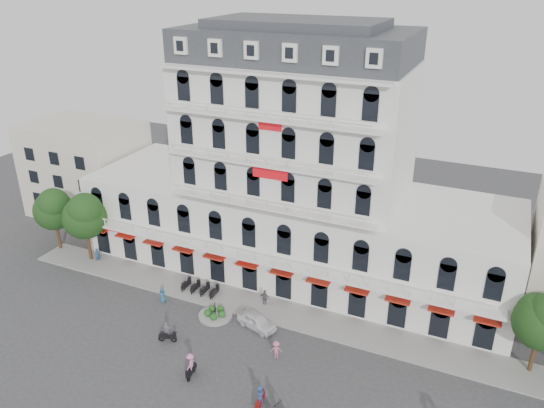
{
  "coord_description": "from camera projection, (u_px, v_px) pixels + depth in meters",
  "views": [
    {
      "loc": [
        18.72,
        -29.38,
        30.1
      ],
      "look_at": [
        1.04,
        10.0,
        10.73
      ],
      "focal_mm": 35.0,
      "sensor_mm": 36.0,
      "label": 1
    }
  ],
  "objects": [
    {
      "name": "tree_west_outer",
      "position": [
        53.0,
        207.0,
        59.59
      ],
      "size": [
        4.5,
        4.48,
        7.76
      ],
      "color": "#382314",
      "rests_on": "ground"
    },
    {
      "name": "tree_west_inner",
      "position": [
        84.0,
        214.0,
        57.16
      ],
      "size": [
        4.76,
        4.76,
        8.25
      ],
      "color": "#382314",
      "rests_on": "ground"
    },
    {
      "name": "rider_east",
      "position": [
        260.0,
        397.0,
        39.18
      ],
      "size": [
        0.59,
        1.7,
        2.03
      ],
      "rotation": [
        0.0,
        0.0,
        1.7
      ],
      "color": "maroon",
      "rests_on": "ground"
    },
    {
      "name": "traffic_island",
      "position": [
        215.0,
        314.0,
        49.78
      ],
      "size": [
        3.2,
        3.2,
        1.6
      ],
      "color": "gray",
      "rests_on": "ground"
    },
    {
      "name": "rider_center",
      "position": [
        191.0,
        365.0,
        42.15
      ],
      "size": [
        0.81,
        1.7,
        2.2
      ],
      "rotation": [
        0.0,
        0.0,
        4.87
      ],
      "color": "black",
      "rests_on": "ground"
    },
    {
      "name": "tree_east_inner",
      "position": [
        543.0,
        319.0,
        40.96
      ],
      "size": [
        4.4,
        4.37,
        7.57
      ],
      "color": "#382314",
      "rests_on": "ground"
    },
    {
      "name": "parked_car",
      "position": [
        257.0,
        321.0,
        48.11
      ],
      "size": [
        4.25,
        2.67,
        1.35
      ],
      "primitive_type": "imported",
      "rotation": [
        0.0,
        0.0,
        1.28
      ],
      "color": "white",
      "rests_on": "ground"
    },
    {
      "name": "flank_building_west",
      "position": [
        87.0,
        169.0,
        69.17
      ],
      "size": [
        14.0,
        10.0,
        12.0
      ],
      "primitive_type": "cube",
      "color": "beige",
      "rests_on": "ground"
    },
    {
      "name": "pedestrian_left",
      "position": [
        162.0,
        295.0,
        51.75
      ],
      "size": [
        0.78,
        0.55,
        1.51
      ],
      "primitive_type": "imported",
      "rotation": [
        0.0,
        0.0,
        0.09
      ],
      "color": "#295A7C",
      "rests_on": "ground"
    },
    {
      "name": "parked_scooter_row",
      "position": [
        200.0,
        293.0,
        53.47
      ],
      "size": [
        4.4,
        1.8,
        1.1
      ],
      "primitive_type": null,
      "color": "black",
      "rests_on": "ground"
    },
    {
      "name": "ground",
      "position": [
        211.0,
        365.0,
        43.77
      ],
      "size": [
        120.0,
        120.0,
        0.0
      ],
      "primitive_type": "plane",
      "color": "#38383A",
      "rests_on": "ground"
    },
    {
      "name": "rider_west",
      "position": [
        167.0,
        333.0,
        46.21
      ],
      "size": [
        1.66,
        0.79,
        2.03
      ],
      "rotation": [
        0.0,
        0.0,
        0.31
      ],
      "color": "black",
      "rests_on": "ground"
    },
    {
      "name": "main_building",
      "position": [
        294.0,
        180.0,
        54.67
      ],
      "size": [
        45.0,
        15.0,
        25.8
      ],
      "color": "silver",
      "rests_on": "ground"
    },
    {
      "name": "pedestrian_mid",
      "position": [
        265.0,
        298.0,
        51.13
      ],
      "size": [
        1.03,
        0.44,
        1.75
      ],
      "primitive_type": "imported",
      "rotation": [
        0.0,
        0.0,
        3.13
      ],
      "color": "#57555D",
      "rests_on": "ground"
    },
    {
      "name": "sidewalk",
      "position": [
        258.0,
        306.0,
        51.23
      ],
      "size": [
        53.0,
        4.0,
        0.16
      ],
      "primitive_type": "cube",
      "color": "gray",
      "rests_on": "ground"
    },
    {
      "name": "pedestrian_far",
      "position": [
        98.0,
        255.0,
        58.82
      ],
      "size": [
        0.59,
        0.7,
        1.62
      ],
      "primitive_type": "imported",
      "rotation": [
        0.0,
        0.0,
        1.15
      ],
      "color": "navy",
      "rests_on": "ground"
    },
    {
      "name": "pedestrian_right",
      "position": [
        276.0,
        350.0,
        44.31
      ],
      "size": [
        1.2,
        0.94,
        1.64
      ],
      "primitive_type": "imported",
      "rotation": [
        0.0,
        0.0,
        3.49
      ],
      "color": "#BC637D",
      "rests_on": "ground"
    }
  ]
}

